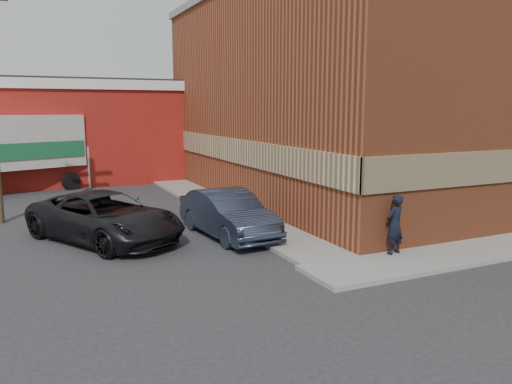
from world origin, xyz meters
name	(u,v)px	position (x,y,z in m)	size (l,w,h in m)	color
ground	(312,267)	(0.00, 0.00, 0.00)	(90.00, 90.00, 0.00)	#28282B
brick_building	(369,95)	(8.50, 9.00, 4.68)	(14.25, 18.25, 9.36)	#9A4727
sidewalk_west	(214,203)	(0.60, 9.00, 0.06)	(1.80, 18.00, 0.12)	gray
warehouse	(34,131)	(-6.00, 20.00, 2.81)	(16.30, 8.30, 5.60)	maroon
man	(395,224)	(2.46, -0.25, 0.94)	(0.60, 0.39, 1.65)	black
sedan	(228,214)	(-0.80, 3.84, 0.74)	(1.56, 4.48, 1.48)	#2A3247
suv_a	(105,217)	(-4.46, 4.90, 0.76)	(2.51, 5.44, 1.51)	black
box_truck	(33,147)	(-6.19, 16.23, 2.15)	(7.88, 4.56, 3.73)	beige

